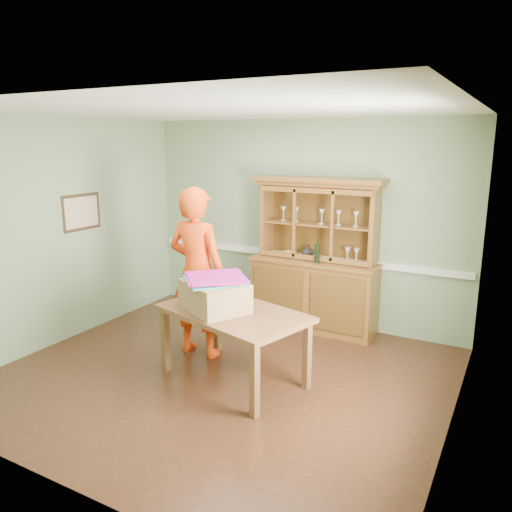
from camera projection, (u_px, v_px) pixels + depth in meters
The scene contains 14 objects.
floor at pixel (222, 376), 5.26m from camera, with size 4.50×4.50×0.00m, color #4B2818.
ceiling at pixel (217, 110), 4.65m from camera, with size 4.50×4.50×0.00m, color white.
wall_back at pixel (301, 223), 6.67m from camera, with size 4.50×4.50×0.00m, color gray.
wall_left at pixel (63, 232), 6.01m from camera, with size 4.00×4.00×0.00m, color gray.
wall_right at pixel (461, 281), 3.91m from camera, with size 4.00×4.00×0.00m, color gray.
wall_front at pixel (54, 309), 3.25m from camera, with size 4.50×4.50×0.00m, color gray.
chair_rail at pixel (299, 256), 6.75m from camera, with size 4.41×0.05×0.08m, color white.
framed_map at pixel (82, 212), 6.21m from camera, with size 0.03×0.60×0.46m.
window_panel at pixel (455, 271), 3.63m from camera, with size 0.03×0.96×1.36m.
china_hutch at pixel (315, 277), 6.48m from camera, with size 1.68×0.55×1.97m.
dining_table at pixel (233, 319), 5.05m from camera, with size 1.68×1.27×0.75m.
cardboard_box at pixel (215, 296), 5.02m from camera, with size 0.64×0.51×0.30m, color #A28153.
kite_stack at pixel (216, 279), 5.01m from camera, with size 0.79×0.79×0.04m.
person at pixel (197, 273), 5.62m from camera, with size 0.71×0.46×1.94m, color #FF4A10.
Camera 1 is at (2.64, -4.07, 2.43)m, focal length 35.00 mm.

